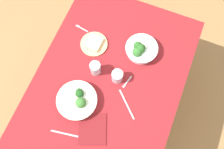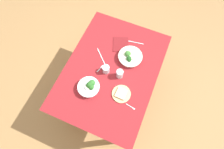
% 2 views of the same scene
% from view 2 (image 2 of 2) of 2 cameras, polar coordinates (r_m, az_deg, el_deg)
% --- Properties ---
extents(ground_plane, '(6.00, 6.00, 0.00)m').
position_cam_2_polar(ground_plane, '(2.55, -0.17, -5.27)').
color(ground_plane, '#9E7547').
extents(dining_table, '(1.31, 0.94, 0.71)m').
position_cam_2_polar(dining_table, '(1.99, -0.22, 0.08)').
color(dining_table, maroon).
rests_on(dining_table, ground_plane).
extents(broccoli_bowl_far, '(0.26, 0.26, 0.09)m').
position_cam_2_polar(broccoli_bowl_far, '(1.93, 5.67, 5.54)').
color(broccoli_bowl_far, silver).
rests_on(broccoli_bowl_far, dining_table).
extents(broccoli_bowl_near, '(0.22, 0.22, 0.10)m').
position_cam_2_polar(broccoli_bowl_near, '(1.79, -7.18, -3.84)').
color(broccoli_bowl_near, white).
rests_on(broccoli_bowl_near, dining_table).
extents(bread_side_plate, '(0.19, 0.19, 0.03)m').
position_cam_2_polar(bread_side_plate, '(1.79, 2.95, -6.06)').
color(bread_side_plate, '#D6B27A').
rests_on(bread_side_plate, dining_table).
extents(water_glass_center, '(0.07, 0.07, 0.10)m').
position_cam_2_polar(water_glass_center, '(1.82, 2.47, 0.21)').
color(water_glass_center, silver).
rests_on(water_glass_center, dining_table).
extents(water_glass_side, '(0.07, 0.07, 0.09)m').
position_cam_2_polar(water_glass_side, '(1.85, -1.90, 1.68)').
color(water_glass_side, silver).
rests_on(water_glass_side, dining_table).
extents(fork_by_far_bowl, '(0.09, 0.04, 0.00)m').
position_cam_2_polar(fork_by_far_bowl, '(1.90, -3.75, 1.90)').
color(fork_by_far_bowl, '#B7B7BC').
rests_on(fork_by_far_bowl, dining_table).
extents(fork_by_near_bowl, '(0.03, 0.10, 0.00)m').
position_cam_2_polar(fork_by_near_bowl, '(1.77, 5.98, -10.09)').
color(fork_by_near_bowl, '#B7B7BC').
rests_on(fork_by_near_bowl, dining_table).
extents(table_knife_left, '(0.04, 0.18, 0.00)m').
position_cam_2_polar(table_knife_left, '(2.07, 7.44, 9.97)').
color(table_knife_left, '#B7B7BC').
rests_on(table_knife_left, dining_table).
extents(table_knife_right, '(0.15, 0.16, 0.00)m').
position_cam_2_polar(table_knife_right, '(1.97, -3.45, 5.78)').
color(table_knife_right, '#B7B7BC').
rests_on(table_knife_right, dining_table).
extents(napkin_folded_upper, '(0.24, 0.23, 0.01)m').
position_cam_2_polar(napkin_folded_upper, '(2.04, 2.78, 9.44)').
color(napkin_folded_upper, maroon).
rests_on(napkin_folded_upper, dining_table).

